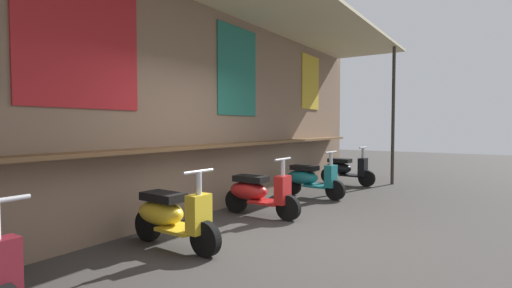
# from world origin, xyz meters

# --- Properties ---
(ground_plane) EXTENTS (37.88, 37.88, 0.00)m
(ground_plane) POSITION_xyz_m (0.00, 0.00, 0.00)
(ground_plane) COLOR #383533
(market_stall_facade) EXTENTS (13.53, 2.16, 3.60)m
(market_stall_facade) POSITION_xyz_m (-0.01, 1.90, 1.98)
(market_stall_facade) COLOR #7F6651
(market_stall_facade) RESTS_ON ground_plane
(scooter_yellow) EXTENTS (0.46, 1.40, 0.97)m
(scooter_yellow) POSITION_xyz_m (-0.95, 1.08, 0.39)
(scooter_yellow) COLOR gold
(scooter_yellow) RESTS_ON ground_plane
(scooter_red) EXTENTS (0.46, 1.40, 0.97)m
(scooter_red) POSITION_xyz_m (0.96, 1.08, 0.39)
(scooter_red) COLOR red
(scooter_red) RESTS_ON ground_plane
(scooter_teal) EXTENTS (0.49, 1.40, 0.97)m
(scooter_teal) POSITION_xyz_m (2.94, 1.08, 0.39)
(scooter_teal) COLOR #197075
(scooter_teal) RESTS_ON ground_plane
(scooter_black) EXTENTS (0.47, 1.40, 0.97)m
(scooter_black) POSITION_xyz_m (4.95, 1.08, 0.39)
(scooter_black) COLOR black
(scooter_black) RESTS_ON ground_plane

